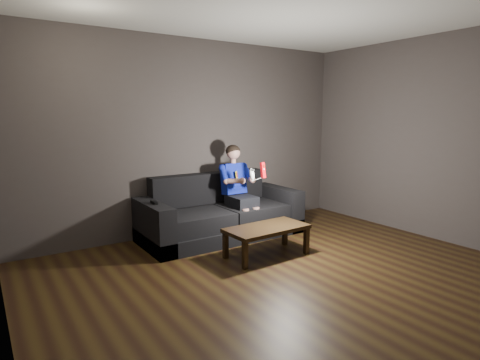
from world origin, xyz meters
TOP-DOWN VIEW (x-y plane):
  - floor at (0.00, 0.00)m, footprint 5.00×5.00m
  - back_wall at (0.00, 2.50)m, footprint 5.00×0.04m
  - right_wall at (2.50, 0.00)m, footprint 0.04×5.00m
  - sofa at (0.14, 2.01)m, footprint 2.19×0.94m
  - child at (0.39, 1.96)m, footprint 0.48×0.59m
  - wii_remote_red at (0.48, 1.51)m, footprint 0.05×0.08m
  - nunchuk_white at (0.31, 1.51)m, footprint 0.08×0.11m
  - wii_remote_black at (-0.85, 1.93)m, footprint 0.05×0.17m
  - coffee_table at (0.19, 1.04)m, footprint 1.00×0.53m

SIDE VIEW (x-z plane):
  - floor at x=0.00m, z-range 0.00..0.00m
  - sofa at x=0.14m, z-range -0.15..0.70m
  - coffee_table at x=0.19m, z-range 0.13..0.49m
  - wii_remote_black at x=-0.85m, z-range 0.59..0.63m
  - child at x=0.39m, z-range 0.15..1.32m
  - nunchuk_white at x=0.31m, z-range 0.83..1.00m
  - wii_remote_red at x=0.48m, z-range 0.85..1.06m
  - back_wall at x=0.00m, z-range 0.00..2.70m
  - right_wall at x=2.50m, z-range 0.00..2.70m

